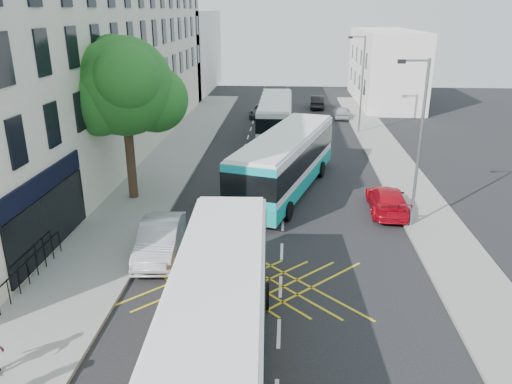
% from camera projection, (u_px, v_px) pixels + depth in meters
% --- Properties ---
extents(pavement_left, '(5.00, 70.00, 0.15)m').
position_uv_depth(pavement_left, '(134.00, 198.00, 28.36)').
color(pavement_left, gray).
rests_on(pavement_left, ground).
extents(pavement_right, '(3.00, 70.00, 0.15)m').
position_uv_depth(pavement_right, '(420.00, 205.00, 27.39)').
color(pavement_right, gray).
rests_on(pavement_right, ground).
extents(terrace_main, '(8.30, 45.00, 13.50)m').
position_uv_depth(terrace_main, '(89.00, 60.00, 35.28)').
color(terrace_main, beige).
rests_on(terrace_main, ground).
extents(terrace_far, '(8.00, 20.00, 10.00)m').
position_uv_depth(terrace_far, '(180.00, 52.00, 64.47)').
color(terrace_far, silver).
rests_on(terrace_far, ground).
extents(building_right, '(6.00, 18.00, 8.00)m').
position_uv_depth(building_right, '(385.00, 67.00, 56.73)').
color(building_right, silver).
rests_on(building_right, ground).
extents(street_tree, '(6.30, 5.70, 8.80)m').
position_uv_depth(street_tree, '(124.00, 88.00, 26.19)').
color(street_tree, '#382619').
rests_on(street_tree, pavement_left).
extents(lamp_near, '(1.45, 0.15, 8.00)m').
position_uv_depth(lamp_near, '(418.00, 137.00, 23.09)').
color(lamp_near, slate).
rests_on(lamp_near, pavement_right).
extents(lamp_far, '(1.45, 0.15, 8.00)m').
position_uv_depth(lamp_far, '(361.00, 80.00, 41.82)').
color(lamp_far, slate).
rests_on(lamp_far, pavement_right).
extents(railings, '(0.08, 5.60, 1.14)m').
position_uv_depth(railings, '(28.00, 271.00, 19.13)').
color(railings, black).
rests_on(railings, pavement_left).
extents(bus_near, '(3.30, 11.89, 3.31)m').
position_uv_depth(bus_near, '(219.00, 318.00, 14.49)').
color(bus_near, silver).
rests_on(bus_near, ground).
extents(bus_mid, '(6.19, 12.67, 3.48)m').
position_uv_depth(bus_mid, '(285.00, 162.00, 29.00)').
color(bus_mid, silver).
rests_on(bus_mid, ground).
extents(bus_far, '(2.87, 11.35, 3.19)m').
position_uv_depth(bus_far, '(275.00, 117.00, 41.80)').
color(bus_far, silver).
rests_on(bus_far, ground).
extents(parked_car_silver, '(2.01, 4.88, 1.57)m').
position_uv_depth(parked_car_silver, '(160.00, 239.00, 21.62)').
color(parked_car_silver, '#AFB1B7').
rests_on(parked_car_silver, ground).
extents(red_hatchback, '(2.06, 4.71, 1.35)m').
position_uv_depth(red_hatchback, '(387.00, 200.00, 26.41)').
color(red_hatchback, red).
rests_on(red_hatchback, ground).
extents(distant_car_grey, '(2.60, 4.65, 1.23)m').
position_uv_depth(distant_car_grey, '(262.00, 111.00, 49.86)').
color(distant_car_grey, '#3A3D41').
rests_on(distant_car_grey, ground).
extents(distant_car_silver, '(1.83, 3.62, 1.18)m').
position_uv_depth(distant_car_silver, '(343.00, 112.00, 49.13)').
color(distant_car_silver, '#AFB0B7').
rests_on(distant_car_silver, ground).
extents(distant_car_dark, '(1.72, 4.24, 1.37)m').
position_uv_depth(distant_car_dark, '(318.00, 102.00, 54.24)').
color(distant_car_dark, black).
rests_on(distant_car_dark, ground).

